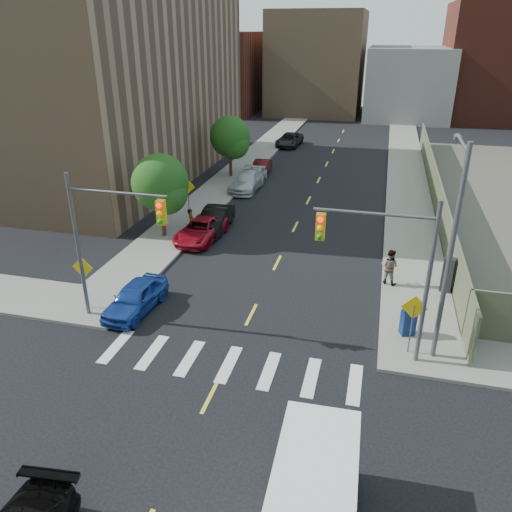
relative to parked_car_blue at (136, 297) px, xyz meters
The scene contains 29 objects.
ground 8.93m from the parked_car_blue, 51.84° to the right, with size 160.00×160.00×0.00m, color black.
sidewalk_nw 34.58m from the parked_car_blue, 93.73° to the left, with size 3.50×73.00×0.15m, color gray.
sidewalk_ne 36.96m from the parked_car_blue, 68.99° to the left, with size 3.50×73.00×0.15m, color gray.
fence_north 25.87m from the parked_car_blue, 54.28° to the left, with size 0.12×44.00×2.50m, color #595A3F.
building_nw 29.23m from the parked_car_blue, 125.66° to the left, with size 22.00×30.00×16.00m, color #8C6B4C.
bg_bldg_west 65.34m from the parked_car_blue, 104.68° to the left, with size 14.00×18.00×12.00m, color #592319.
bg_bldg_midwest 65.35m from the parked_car_blue, 90.44° to the left, with size 14.00×16.00×15.00m, color #8C6B4C.
bg_bldg_center 64.57m from the parked_car_blue, 77.91° to the left, with size 12.00×16.00×10.00m, color gray.
bg_bldg_east 70.95m from the parked_car_blue, 67.07° to the left, with size 18.00×18.00×16.00m, color #592319.
signal_nw 3.96m from the parked_car_blue, 115.87° to the right, with size 4.59×0.30×7.00m.
signal_ne 12.14m from the parked_car_blue, ahead, with size 4.59×0.30×7.00m.
streetlight_ne 14.42m from the parked_car_blue, ahead, with size 0.25×3.70×9.00m.
warn_sign_nw 2.68m from the parked_car_blue, 167.74° to the right, with size 1.06×0.06×2.83m.
warn_sign_ne 12.77m from the parked_car_blue, ahead, with size 1.06×0.06×2.83m.
warn_sign_midwest 13.26m from the parked_car_blue, 100.03° to the left, with size 1.06×0.06×2.83m.
tree_west_near 9.78m from the parked_car_blue, 105.47° to the left, with size 3.66×3.64×5.52m.
tree_west_far 24.33m from the parked_car_blue, 95.95° to the left, with size 3.66×3.64×5.52m.
parked_car_blue is the anchor object (origin of this frame).
parked_car_black 11.05m from the parked_car_blue, 88.34° to the left, with size 1.62×4.63×1.53m, color black.
parked_car_red 9.20m from the parked_car_blue, 90.00° to the left, with size 2.27×4.92×1.37m, color #A51021.
parked_car_silver 20.50m from the parked_car_blue, 90.00° to the left, with size 2.15×5.29×1.54m, color #B6BABE.
parked_car_white 22.99m from the parked_car_blue, 89.69° to the left, with size 1.61×4.00×1.36m, color silver.
parked_car_maroon 25.58m from the parked_car_blue, 90.00° to the left, with size 1.38×3.95×1.30m, color #460F0E.
parked_car_grey 38.38m from the parked_car_blue, 89.65° to the left, with size 2.42×5.25×1.46m, color black.
cargo_van 14.12m from the parked_car_blue, 44.88° to the right, with size 2.43×5.57×2.52m.
mailbox 12.71m from the parked_car_blue, ahead, with size 0.72×0.64×1.46m.
payphone 15.71m from the parked_car_blue, 20.61° to the left, with size 0.55×0.45×1.85m, color black.
pedestrian_west 9.60m from the parked_car_blue, 94.78° to the left, with size 0.64×0.42×1.76m, color gray.
pedestrian_east 13.10m from the parked_car_blue, 25.69° to the left, with size 0.94×0.73×1.93m, color gray.
Camera 1 is at (5.29, -11.91, 12.54)m, focal length 35.00 mm.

